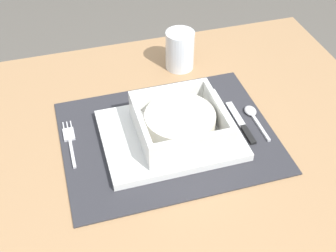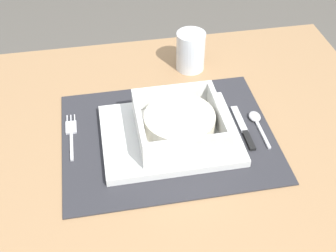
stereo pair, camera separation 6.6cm
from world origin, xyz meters
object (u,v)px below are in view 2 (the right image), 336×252
(porridge_bowl, at_px, (180,124))
(spoon, at_px, (256,119))
(fork, at_px, (71,133))
(drinking_glass, at_px, (190,53))
(butter_knife, at_px, (244,129))
(dining_table, at_px, (157,165))
(bread_knife, at_px, (233,131))

(porridge_bowl, distance_m, spoon, 0.17)
(spoon, bearing_deg, fork, 176.36)
(drinking_glass, bearing_deg, spoon, -67.00)
(spoon, distance_m, butter_knife, 0.04)
(spoon, xyz_separation_m, butter_knife, (-0.03, -0.02, -0.00))
(dining_table, xyz_separation_m, spoon, (0.21, -0.01, 0.11))
(porridge_bowl, height_order, fork, porridge_bowl)
(fork, distance_m, spoon, 0.38)
(porridge_bowl, height_order, bread_knife, porridge_bowl)
(fork, bearing_deg, butter_knife, -9.95)
(bread_knife, bearing_deg, porridge_bowl, -179.19)
(bread_knife, relative_size, drinking_glass, 1.45)
(spoon, xyz_separation_m, drinking_glass, (-0.09, 0.22, 0.03))
(dining_table, distance_m, porridge_bowl, 0.15)
(porridge_bowl, distance_m, drinking_glass, 0.25)
(butter_knife, height_order, drinking_glass, drinking_glass)
(butter_knife, bearing_deg, bread_knife, -177.10)
(dining_table, height_order, drinking_glass, drinking_glass)
(fork, xyz_separation_m, drinking_glass, (0.29, 0.19, 0.04))
(bread_knife, bearing_deg, dining_table, 168.71)
(fork, relative_size, bread_knife, 0.97)
(butter_knife, height_order, bread_knife, same)
(butter_knife, relative_size, bread_knife, 1.00)
(fork, bearing_deg, drinking_glass, 31.94)
(dining_table, relative_size, porridge_bowl, 6.02)
(porridge_bowl, height_order, drinking_glass, drinking_glass)
(dining_table, relative_size, fork, 7.54)
(spoon, height_order, drinking_glass, drinking_glass)
(fork, xyz_separation_m, bread_knife, (0.32, -0.05, 0.00))
(fork, distance_m, drinking_glass, 0.34)
(fork, bearing_deg, spoon, -5.76)
(porridge_bowl, height_order, butter_knife, porridge_bowl)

